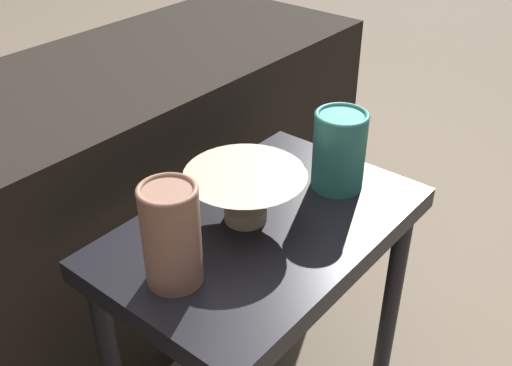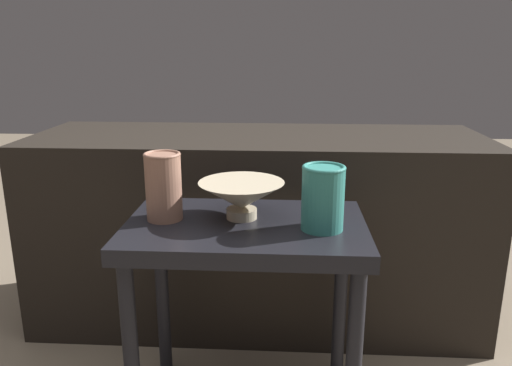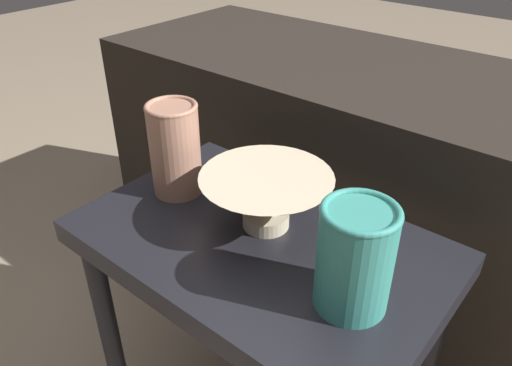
{
  "view_description": "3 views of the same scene",
  "coord_description": "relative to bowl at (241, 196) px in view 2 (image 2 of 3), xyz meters",
  "views": [
    {
      "loc": [
        -0.65,
        -0.51,
        1.13
      ],
      "look_at": [
        -0.01,
        0.01,
        0.6
      ],
      "focal_mm": 42.0,
      "sensor_mm": 36.0,
      "label": 1
    },
    {
      "loc": [
        0.09,
        -1.11,
        0.94
      ],
      "look_at": [
        0.02,
        0.04,
        0.61
      ],
      "focal_mm": 35.0,
      "sensor_mm": 36.0,
      "label": 2
    },
    {
      "loc": [
        0.39,
        -0.48,
        1.0
      ],
      "look_at": [
        -0.02,
        0.02,
        0.6
      ],
      "focal_mm": 35.0,
      "sensor_mm": 36.0,
      "label": 3
    }
  ],
  "objects": [
    {
      "name": "vase_colorful_right",
      "position": [
        0.19,
        -0.06,
        0.02
      ],
      "size": [
        0.1,
        0.1,
        0.15
      ],
      "color": "teal",
      "rests_on": "table"
    },
    {
      "name": "bowl",
      "position": [
        0.0,
        0.0,
        0.0
      ],
      "size": [
        0.21,
        0.21,
        0.09
      ],
      "color": "#C1B293",
      "rests_on": "table"
    },
    {
      "name": "vase_textured_left",
      "position": [
        -0.19,
        -0.02,
        0.03
      ],
      "size": [
        0.09,
        0.09,
        0.16
      ],
      "color": "#996B56",
      "rests_on": "table"
    },
    {
      "name": "table",
      "position": [
        0.01,
        -0.03,
        -0.14
      ],
      "size": [
        0.57,
        0.36,
        0.52
      ],
      "color": "black",
      "rests_on": "ground_plane"
    },
    {
      "name": "couch_backdrop",
      "position": [
        0.01,
        0.48,
        -0.26
      ],
      "size": [
        1.48,
        0.5,
        0.64
      ],
      "color": "black",
      "rests_on": "ground_plane"
    }
  ]
}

